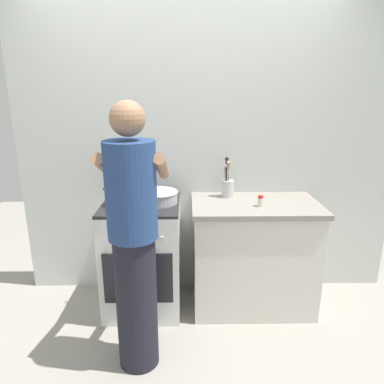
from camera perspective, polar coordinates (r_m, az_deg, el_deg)
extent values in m
plane|color=gray|center=(3.00, -0.98, -19.37)|extent=(6.00, 6.00, 0.00)
cube|color=silver|center=(2.98, 2.79, 6.70)|extent=(3.20, 0.10, 2.50)
cube|color=silver|center=(2.95, 9.92, -10.48)|extent=(0.96, 0.56, 0.86)
cube|color=gray|center=(2.78, 10.37, -2.16)|extent=(1.00, 0.60, 0.04)
cube|color=white|center=(2.92, -8.02, -10.48)|extent=(0.60, 0.60, 0.88)
cube|color=#232326|center=(2.74, -8.39, -2.06)|extent=(0.60, 0.60, 0.02)
cube|color=black|center=(2.66, -8.81, -13.83)|extent=(0.51, 0.01, 0.40)
cylinder|color=silver|center=(2.54, -13.20, -7.49)|extent=(0.04, 0.01, 0.04)
cylinder|color=silver|center=(2.51, -9.15, -7.57)|extent=(0.04, 0.01, 0.04)
cylinder|color=silver|center=(2.49, -5.01, -7.61)|extent=(0.04, 0.01, 0.04)
cylinder|color=#38383D|center=(2.71, -11.51, -0.75)|extent=(0.20, 0.20, 0.14)
cube|color=black|center=(2.71, -13.97, 0.51)|extent=(0.04, 0.02, 0.01)
cube|color=black|center=(2.67, -9.16, 0.54)|extent=(0.04, 0.02, 0.01)
cylinder|color=#B7B7BC|center=(2.73, -5.48, -0.83)|extent=(0.29, 0.29, 0.09)
torus|color=#B7B7BC|center=(2.72, -5.50, 0.00)|extent=(0.31, 0.31, 0.01)
cylinder|color=silver|center=(2.88, 5.83, 0.57)|extent=(0.10, 0.10, 0.14)
cylinder|color=silver|center=(2.87, 5.94, 2.05)|extent=(0.04, 0.02, 0.25)
sphere|color=silver|center=(2.84, 6.02, 4.67)|extent=(0.03, 0.03, 0.03)
cylinder|color=#9E7547|center=(2.84, 6.03, 1.94)|extent=(0.04, 0.02, 0.25)
sphere|color=#9E7547|center=(2.81, 6.11, 4.67)|extent=(0.03, 0.03, 0.03)
cylinder|color=#B7BABF|center=(2.85, 5.41, 1.85)|extent=(0.02, 0.05, 0.23)
sphere|color=#B7BABF|center=(2.82, 5.48, 4.27)|extent=(0.03, 0.03, 0.03)
cylinder|color=black|center=(2.85, 5.63, 2.26)|extent=(0.02, 0.04, 0.30)
sphere|color=black|center=(2.82, 5.72, 5.41)|extent=(0.03, 0.03, 0.03)
cylinder|color=white|center=(2.87, 5.56, 2.14)|extent=(0.03, 0.03, 0.26)
sphere|color=white|center=(2.84, 5.64, 4.86)|extent=(0.03, 0.03, 0.03)
cylinder|color=silver|center=(2.84, 6.03, 1.92)|extent=(0.03, 0.02, 0.25)
sphere|color=silver|center=(2.81, 6.11, 4.60)|extent=(0.03, 0.03, 0.03)
cylinder|color=silver|center=(2.69, 11.14, -1.63)|extent=(0.04, 0.04, 0.07)
cylinder|color=red|center=(2.67, 11.19, -0.77)|extent=(0.04, 0.04, 0.02)
cylinder|color=black|center=(2.35, -9.02, -17.38)|extent=(0.26, 0.26, 0.90)
cylinder|color=navy|center=(2.04, -9.94, 0.20)|extent=(0.30, 0.30, 0.58)
sphere|color=#A07254|center=(1.97, -10.53, 11.74)|extent=(0.20, 0.20, 0.20)
cylinder|color=#A07254|center=(2.18, -13.95, 3.98)|extent=(0.07, 0.41, 0.24)
cylinder|color=#A07254|center=(2.13, -4.98, 4.11)|extent=(0.07, 0.41, 0.24)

